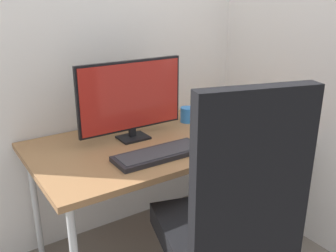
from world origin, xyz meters
name	(u,v)px	position (x,y,z in m)	size (l,w,h in m)	color
ground_plane	(168,242)	(0.00, 0.00, 0.00)	(8.00, 8.00, 0.00)	slate
wall_back	(130,13)	(0.00, 0.43, 1.40)	(2.62, 0.04, 2.80)	white
wall_side_right	(294,14)	(0.81, -0.15, 1.40)	(0.04, 1.86, 2.80)	white
desk	(168,144)	(0.00, 0.00, 0.68)	(1.56, 0.79, 0.73)	#996B42
office_chair	(230,218)	(-0.16, -0.71, 0.63)	(0.63, 0.66, 1.23)	black
monitor	(131,98)	(-0.18, 0.10, 0.97)	(0.63, 0.13, 0.44)	black
keyboard	(159,154)	(-0.19, -0.20, 0.75)	(0.48, 0.18, 0.03)	black
mouse	(224,138)	(0.23, -0.23, 0.75)	(0.06, 0.11, 0.03)	slate
pen_holder	(228,108)	(0.58, 0.14, 0.78)	(0.09, 0.09, 0.17)	silver
notebook	(237,129)	(0.41, -0.13, 0.74)	(0.11, 0.17, 0.01)	black
coffee_mug	(188,115)	(0.25, 0.16, 0.78)	(0.12, 0.09, 0.10)	#337FD8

